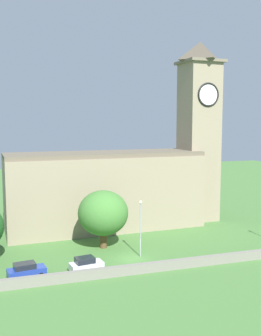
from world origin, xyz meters
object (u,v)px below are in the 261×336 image
at_px(car_white, 86,265).
at_px(tree_riverside_west, 103,213).
at_px(church, 126,177).
at_px(streetlamp_west_mid, 141,220).
at_px(car_blue, 26,270).

relative_size(car_white, tree_riverside_west, 0.50).
xyz_separation_m(church, streetlamp_west_mid, (-3.14, -16.59, -3.65)).
bearing_deg(car_white, church, 60.11).
relative_size(car_blue, streetlamp_west_mid, 0.59).
height_order(car_blue, streetlamp_west_mid, streetlamp_west_mid).
distance_m(church, tree_riverside_west, 13.68).
bearing_deg(car_blue, streetlamp_west_mid, 10.31).
xyz_separation_m(church, car_white, (-11.41, -19.85, -7.85)).
xyz_separation_m(streetlamp_west_mid, tree_riverside_west, (-3.90, 5.43, 0.05)).
height_order(streetlamp_west_mid, tree_riverside_west, tree_riverside_west).
xyz_separation_m(car_blue, tree_riverside_west, (11.52, 8.23, 4.29)).
relative_size(car_white, streetlamp_west_mid, 0.55).
xyz_separation_m(car_white, tree_riverside_west, (4.37, 8.68, 4.25)).
bearing_deg(car_blue, church, 46.27).
bearing_deg(streetlamp_west_mid, car_blue, -169.69).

